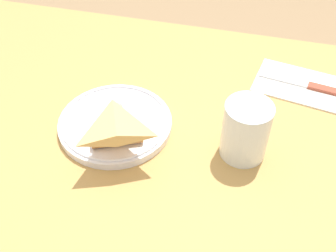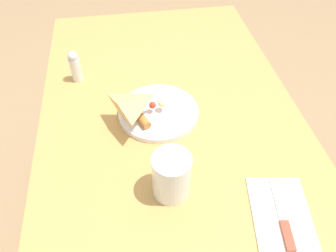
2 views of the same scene
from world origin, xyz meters
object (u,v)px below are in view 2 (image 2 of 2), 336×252
(dining_table, at_px, (169,128))
(salt_shaker, at_px, (75,66))
(plate_pizza, at_px, (157,111))
(napkin_folded, at_px, (281,213))
(milk_glass, at_px, (171,177))
(butter_knife, at_px, (282,216))

(dining_table, bearing_deg, salt_shaker, 58.61)
(plate_pizza, relative_size, napkin_folded, 1.11)
(milk_glass, bearing_deg, napkin_folded, -113.19)
(milk_glass, height_order, napkin_folded, milk_glass)
(dining_table, height_order, butter_knife, butter_knife)
(milk_glass, relative_size, salt_shaker, 1.13)
(dining_table, xyz_separation_m, butter_knife, (-0.40, -0.19, 0.11))
(butter_knife, bearing_deg, dining_table, 34.29)
(plate_pizza, distance_m, salt_shaker, 0.31)
(plate_pizza, bearing_deg, dining_table, -46.74)
(plate_pizza, height_order, napkin_folded, plate_pizza)
(napkin_folded, xyz_separation_m, salt_shaker, (0.56, 0.46, 0.05))
(napkin_folded, distance_m, salt_shaker, 0.73)
(napkin_folded, relative_size, salt_shaker, 2.00)
(milk_glass, xyz_separation_m, butter_knife, (-0.11, -0.23, -0.05))
(dining_table, height_order, salt_shaker, salt_shaker)
(milk_glass, distance_m, napkin_folded, 0.26)
(plate_pizza, height_order, salt_shaker, salt_shaker)
(salt_shaker, bearing_deg, dining_table, -121.39)
(plate_pizza, xyz_separation_m, napkin_folded, (-0.36, -0.23, -0.01))
(plate_pizza, height_order, milk_glass, milk_glass)
(butter_knife, xyz_separation_m, salt_shaker, (0.57, 0.46, 0.05))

